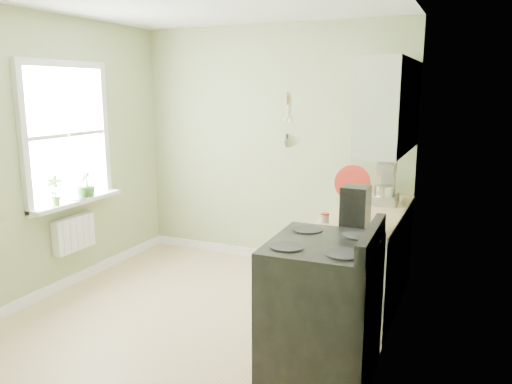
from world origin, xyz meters
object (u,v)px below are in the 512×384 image
at_px(stand_mixer, 386,184).
at_px(kettle, 357,186).
at_px(stove, 322,311).
at_px(coffee_maker, 355,209).

bearing_deg(stand_mixer, kettle, 144.94).
bearing_deg(stove, kettle, 96.60).
relative_size(stove, stand_mixer, 2.55).
xyz_separation_m(stand_mixer, coffee_maker, (-0.06, -1.06, -0.02)).
distance_m(stand_mixer, coffee_maker, 1.06).
bearing_deg(stand_mixer, stove, -93.56).
bearing_deg(coffee_maker, stove, -93.91).
bearing_deg(kettle, coffee_maker, -78.00).
xyz_separation_m(kettle, coffee_maker, (0.27, -1.29, 0.06)).
height_order(stand_mixer, kettle, stand_mixer).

